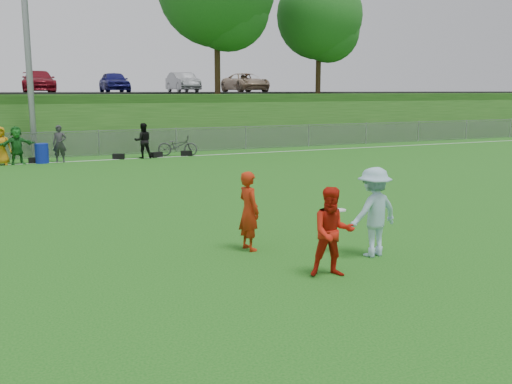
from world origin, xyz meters
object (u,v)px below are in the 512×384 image
recycling_bin (42,153)px  bicycle (178,146)px  player_red_left (249,211)px  player_red_center (333,232)px  player_blue (374,212)px  frisbee (339,210)px

recycling_bin → bicycle: (6.41, 0.30, 0.07)m
player_red_left → player_red_center: 2.26m
player_red_center → bicycle: size_ratio=0.82×
bicycle → player_red_left: bearing=-168.6°
player_red_left → player_blue: bearing=-132.6°
player_red_center → player_blue: bearing=46.8°
player_red_left → player_blue: size_ratio=0.92×
bicycle → frisbee: bearing=-163.1°
player_red_center → bicycle: bearing=100.2°
player_red_center → frisbee: size_ratio=5.73×
player_blue → frisbee: 0.70m
player_red_left → recycling_bin: bearing=1.4°
recycling_bin → player_red_center: bearing=-79.0°
player_red_left → player_blue: player_blue is taller
player_blue → recycling_bin: bearing=-83.9°
player_blue → frisbee: size_ratio=6.35×
player_red_left → bicycle: player_red_left is taller
frisbee → bicycle: 18.07m
frisbee → bicycle: bicycle is taller
recycling_bin → bicycle: 6.42m
player_red_center → player_red_left: bearing=125.8°
frisbee → bicycle: bearing=84.4°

